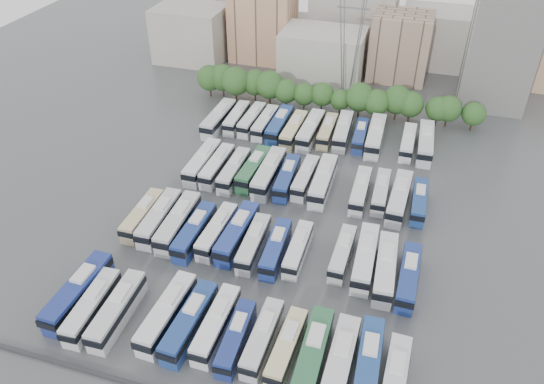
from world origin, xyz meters
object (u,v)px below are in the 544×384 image
(bus_r1_s4, at_px, (217,231))
(bus_r3_s5, at_px, (294,130))
(bus_r2_s12, at_px, (399,197))
(bus_r1_s8, at_px, (298,249))
(bus_r2_s2, at_px, (217,166))
(bus_r2_s4, at_px, (254,169))
(bus_r3_s8, at_px, (343,131))
(bus_r3_s13, at_px, (425,143))
(bus_r3_s2, at_px, (252,119))
(bus_r1_s12, at_px, (385,268))
(bus_r2_s6, at_px, (287,178))
(bus_r1_s6, at_px, (253,243))
(bus_r1_s7, at_px, (276,248))
(bus_r2_s8, at_px, (323,181))
(bus_r2_s3, at_px, (234,170))
(bus_r1_s3, at_px, (195,231))
(bus_r0_s5, at_px, (190,322))
(bus_r3_s0, at_px, (219,119))
(electricity_pylon, at_px, (352,19))
(bus_r3_s1, at_px, (237,118))
(bus_r0_s8, at_px, (262,338))
(bus_r0_s13, at_px, (394,382))
(bus_r1_s1, at_px, (160,218))
(bus_r3_s3, at_px, (265,123))
(bus_r3_s9, at_px, (360,135))
(bus_r0_s7, at_px, (236,338))
(bus_r3_s4, at_px, (280,125))
(bus_r1_s0, at_px, (143,215))
(bus_r2_s7, at_px, (305,177))
(bus_r0_s1, at_px, (92,306))
(bus_r0_s2, at_px, (117,310))
(bus_r2_s5, at_px, (269,173))
(bus_r1_s5, at_px, (237,233))
(bus_r2_s13, at_px, (419,201))
(bus_r2_s11, at_px, (381,191))
(bus_r3_s7, at_px, (327,131))
(bus_r1_s11, at_px, (365,258))
(bus_r0_s11, at_px, (340,364))
(bus_r3_s6, at_px, (310,130))
(bus_r0_s10, at_px, (313,355))
(bus_r1_s10, at_px, (342,253))
(bus_r3_s12, at_px, (408,142))
(bus_r1_s2, at_px, (178,222))
(bus_r2_s1, at_px, (202,162))
(bus_r1_s13, at_px, (408,277))

(bus_r1_s4, height_order, bus_r3_s5, bus_r3_s5)
(bus_r2_s12, bearing_deg, bus_r1_s8, -125.18)
(bus_r2_s2, relative_size, bus_r2_s4, 0.96)
(bus_r3_s8, distance_m, bus_r3_s13, 16.48)
(bus_r3_s2, bearing_deg, bus_r3_s13, 2.66)
(bus_r1_s12, height_order, bus_r2_s4, bus_r1_s12)
(bus_r2_s6, bearing_deg, bus_r1_s6, -92.81)
(bus_r1_s7, height_order, bus_r2_s8, bus_r2_s8)
(bus_r2_s3, relative_size, bus_r2_s8, 0.90)
(bus_r1_s3, relative_size, bus_r2_s4, 0.99)
(bus_r0_s5, height_order, bus_r3_s0, bus_r3_s0)
(electricity_pylon, height_order, bus_r3_s1, electricity_pylon)
(bus_r0_s8, bearing_deg, bus_r1_s12, 52.48)
(bus_r0_s13, distance_m, bus_r3_s1, 68.05)
(bus_r1_s1, height_order, bus_r1_s7, bus_r1_s1)
(bus_r3_s3, distance_m, bus_r3_s9, 20.01)
(bus_r0_s7, distance_m, bus_r1_s1, 27.31)
(bus_r3_s4, bearing_deg, bus_r1_s0, -109.83)
(bus_r2_s7, bearing_deg, bus_r2_s12, -3.99)
(bus_r0_s1, distance_m, bus_r0_s2, 3.58)
(bus_r2_s6, height_order, bus_r3_s0, bus_r3_s0)
(bus_r2_s6, bearing_deg, bus_r0_s13, -60.05)
(bus_r0_s13, relative_size, bus_r2_s5, 0.90)
(bus_r1_s1, xyz_separation_m, bus_r1_s5, (13.29, 0.10, 0.04))
(bus_r2_s13, bearing_deg, bus_r3_s9, 123.43)
(bus_r2_s7, bearing_deg, bus_r2_s11, 0.29)
(bus_r2_s8, relative_size, bus_r2_s11, 1.21)
(bus_r3_s5, xyz_separation_m, bus_r3_s8, (9.76, 2.52, 0.02))
(bus_r1_s0, distance_m, bus_r3_s7, 42.76)
(electricity_pylon, relative_size, bus_r0_s8, 2.98)
(bus_r0_s2, xyz_separation_m, bus_r3_s8, (19.63, 55.83, 0.04))
(bus_r3_s13, bearing_deg, bus_r1_s11, -101.70)
(bus_r3_s7, relative_size, bus_r3_s9, 1.04)
(electricity_pylon, xyz_separation_m, bus_r0_s11, (12.93, -74.44, -16.66))
(bus_r3_s8, bearing_deg, bus_r3_s13, -3.10)
(bus_r1_s7, relative_size, bus_r3_s6, 0.87)
(bus_r1_s7, relative_size, bus_r3_s5, 0.93)
(bus_r3_s1, distance_m, bus_r3_s7, 19.78)
(bus_r3_s1, bearing_deg, bus_r3_s9, -0.31)
(bus_r0_s10, distance_m, bus_r2_s7, 38.30)
(bus_r0_s1, xyz_separation_m, bus_r1_s10, (29.95, 20.17, -0.18))
(bus_r3_s7, relative_size, bus_r3_s12, 1.00)
(bus_r2_s8, bearing_deg, bus_r1_s2, -138.29)
(bus_r0_s5, distance_m, bus_r2_s13, 44.08)
(bus_r1_s10, xyz_separation_m, bus_r3_s13, (9.72, 35.93, 0.39))
(bus_r2_s5, height_order, bus_r3_s12, bus_r2_s5)
(bus_r2_s1, bearing_deg, bus_r3_s12, 27.89)
(bus_r2_s7, distance_m, bus_r3_s13, 26.98)
(bus_r1_s13, height_order, bus_r3_s9, bus_r1_s13)
(bus_r3_s1, bearing_deg, bus_r3_s6, -4.73)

